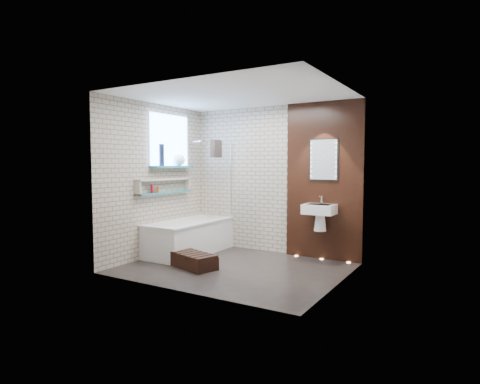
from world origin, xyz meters
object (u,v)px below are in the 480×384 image
Objects in this scene: led_mirror at (324,160)px; walnut_step at (191,261)px; bathtub at (189,237)px; bath_screen at (220,181)px; washbasin at (320,213)px.

led_mirror reaches higher than walnut_step.
bathtub is 2.00× the size of walnut_step.
bath_screen is 1.61× the size of walnut_step.
led_mirror is 2.68m from walnut_step.
led_mirror reaches higher than bathtub.
led_mirror is at bearing 90.00° from washbasin.
bath_screen is 1.70m from walnut_step.
bath_screen is at bearing -174.22° from washbasin.
bathtub is 1.24× the size of bath_screen.
bathtub is at bearing 129.80° from walnut_step.
bath_screen is at bearing 51.10° from bathtub.
walnut_step is (0.27, -1.19, -1.18)m from bath_screen.
bath_screen reaches higher than walnut_step.
walnut_step is at bearing -77.22° from bath_screen.
walnut_step is (0.62, -0.75, -0.19)m from bathtub.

